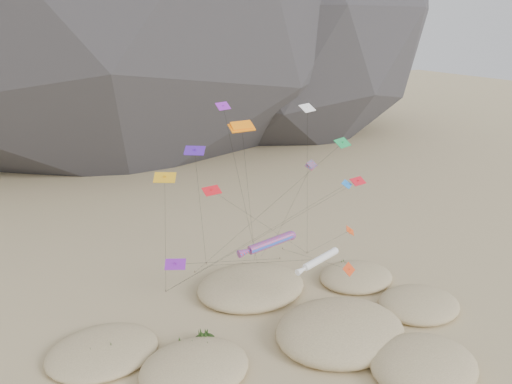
% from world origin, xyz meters
% --- Properties ---
extents(ground, '(500.00, 500.00, 0.00)m').
position_xyz_m(ground, '(0.00, 0.00, 0.00)').
color(ground, '#CCB789').
rests_on(ground, ground).
extents(dunes, '(49.06, 38.07, 3.73)m').
position_xyz_m(dunes, '(-1.88, 3.59, 0.67)').
color(dunes, '#CCB789').
rests_on(dunes, ground).
extents(dune_grass, '(41.34, 29.70, 1.48)m').
position_xyz_m(dune_grass, '(-1.67, 3.86, 0.86)').
color(dune_grass, black).
rests_on(dune_grass, ground).
extents(kite_stakes, '(23.38, 5.62, 0.30)m').
position_xyz_m(kite_stakes, '(1.65, 23.82, 0.15)').
color(kite_stakes, '#3F2D1E').
rests_on(kite_stakes, ground).
extents(rainbow_tube_kite, '(11.10, 16.67, 11.04)m').
position_xyz_m(rainbow_tube_kite, '(-1.69, 9.63, 10.17)').
color(rainbow_tube_kite, '#FF1B1A').
rests_on(rainbow_tube_kite, ground).
extents(white_tube_kite, '(8.68, 21.37, 9.39)m').
position_xyz_m(white_tube_kite, '(2.74, 5.89, 8.70)').
color(white_tube_kite, white).
rests_on(white_tube_kite, ground).
extents(orange_parafoil, '(9.63, 14.10, 24.37)m').
position_xyz_m(orange_parafoil, '(-4.25, 11.28, 23.58)').
color(orange_parafoil, orange).
rests_on(orange_parafoil, ground).
extents(multi_parafoil, '(2.54, 13.63, 17.52)m').
position_xyz_m(multi_parafoil, '(7.28, 15.30, 16.87)').
color(multi_parafoil, red).
rests_on(multi_parafoil, ground).
extents(delta_kites, '(27.22, 23.19, 25.99)m').
position_xyz_m(delta_kites, '(0.06, 11.81, 16.37)').
color(delta_kites, purple).
rests_on(delta_kites, ground).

